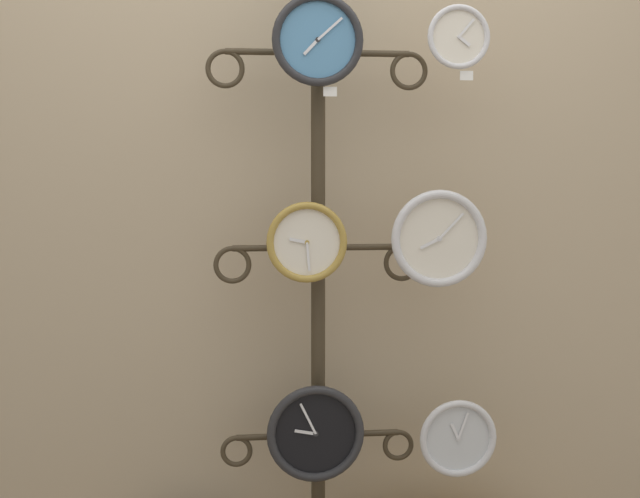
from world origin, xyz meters
TOP-DOWN VIEW (x-y plane):
  - shop_wall at (0.00, 0.57)m, footprint 4.40×0.04m
  - display_stand at (0.00, 0.41)m, footprint 0.68×0.41m
  - clock_top_center at (-0.01, 0.30)m, footprint 0.27×0.04m
  - clock_top_right at (0.41, 0.31)m, footprint 0.19×0.04m
  - clock_middle_center at (-0.04, 0.33)m, footprint 0.24×0.04m
  - clock_middle_right at (0.35, 0.30)m, footprint 0.30×0.04m
  - clock_bottom_center at (-0.02, 0.31)m, footprint 0.30×0.04m
  - clock_bottom_right at (0.42, 0.30)m, footprint 0.24×0.04m
  - price_tag_upper at (0.02, 0.30)m, footprint 0.04×0.00m
  - price_tag_mid at (0.43, 0.30)m, footprint 0.04×0.00m

SIDE VIEW (x-z plane):
  - clock_bottom_right at x=0.42m, z-range 0.46..0.71m
  - clock_bottom_center at x=-0.02m, z-range 0.46..0.76m
  - display_stand at x=0.00m, z-range -0.29..1.79m
  - clock_middle_center at x=-0.04m, z-range 1.07..1.32m
  - clock_middle_right at x=0.35m, z-range 1.06..1.35m
  - shop_wall at x=0.00m, z-range 0.00..2.80m
  - price_tag_upper at x=0.02m, z-range 1.63..1.65m
  - price_tag_mid at x=0.43m, z-range 1.68..1.71m
  - clock_top_center at x=-0.01m, z-range 1.65..1.92m
  - clock_top_right at x=0.41m, z-range 1.71..1.90m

